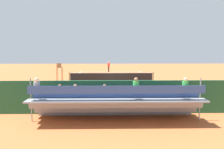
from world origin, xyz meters
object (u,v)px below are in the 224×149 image
object	(u,v)px
tennis_player	(109,66)
tennis_racket	(104,72)
tennis_net	(111,76)
courtside_bench	(140,101)
bleacher_stand	(116,103)
tennis_ball_near	(96,74)
equipment_bag	(118,108)
umpire_chair	(59,70)

from	to	relation	value
tennis_player	tennis_racket	distance (m)	1.25
tennis_net	courtside_bench	distance (m)	13.36
bleacher_stand	tennis_ball_near	size ratio (longest dim) A/B	137.27
equipment_bag	tennis_racket	distance (m)	23.81
tennis_player	bleacher_stand	bearing A→B (deg)	90.65
bleacher_stand	tennis_ball_near	world-z (taller)	bleacher_stand
tennis_net	equipment_bag	xyz separation A→B (m)	(-0.17, 13.40, -0.32)
bleacher_stand	tennis_player	world-z (taller)	bleacher_stand
tennis_net	equipment_bag	distance (m)	13.40
umpire_chair	tennis_racket	size ratio (longest dim) A/B	3.80
bleacher_stand	courtside_bench	world-z (taller)	bleacher_stand
tennis_player	tennis_racket	bearing A→B (deg)	-1.30
tennis_net	tennis_ball_near	size ratio (longest dim) A/B	156.06
tennis_player	tennis_ball_near	world-z (taller)	tennis_player
tennis_ball_near	umpire_chair	bearing A→B (deg)	60.06
courtside_bench	tennis_racket	xyz separation A→B (m)	(2.60, -23.65, -0.54)
tennis_ball_near	courtside_bench	bearing A→B (deg)	100.80
tennis_player	equipment_bag	bearing A→B (deg)	91.11
bleacher_stand	umpire_chair	world-z (taller)	bleacher_stand
umpire_chair	equipment_bag	bearing A→B (deg)	115.97
tennis_ball_near	equipment_bag	bearing A→B (deg)	96.82
tennis_net	courtside_bench	bearing A→B (deg)	96.77
tennis_ball_near	tennis_net	bearing A→B (deg)	108.56
equipment_bag	tennis_ball_near	size ratio (longest dim) A/B	13.64
bleacher_stand	tennis_player	distance (m)	25.73
courtside_bench	equipment_bag	bearing A→B (deg)	5.24
tennis_net	equipment_bag	size ratio (longest dim) A/B	11.44
courtside_bench	tennis_player	size ratio (longest dim) A/B	0.93
tennis_player	tennis_ball_near	size ratio (longest dim) A/B	29.18
umpire_chair	courtside_bench	distance (m)	15.13
bleacher_stand	tennis_racket	xyz separation A→B (m)	(1.03, -25.75, -0.95)
tennis_net	courtside_bench	xyz separation A→B (m)	(-1.57, 13.27, 0.06)
tennis_net	tennis_ball_near	bearing A→B (deg)	-71.44
courtside_bench	equipment_bag	world-z (taller)	courtside_bench
bleacher_stand	umpire_chair	distance (m)	16.29
tennis_net	tennis_racket	bearing A→B (deg)	-84.36
equipment_bag	tennis_net	bearing A→B (deg)	-89.26
tennis_net	tennis_player	world-z (taller)	tennis_player
umpire_chair	tennis_racket	bearing A→B (deg)	-115.82
tennis_racket	tennis_ball_near	size ratio (longest dim) A/B	8.53
tennis_player	tennis_ball_near	bearing A→B (deg)	62.82
tennis_net	bleacher_stand	bearing A→B (deg)	90.03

